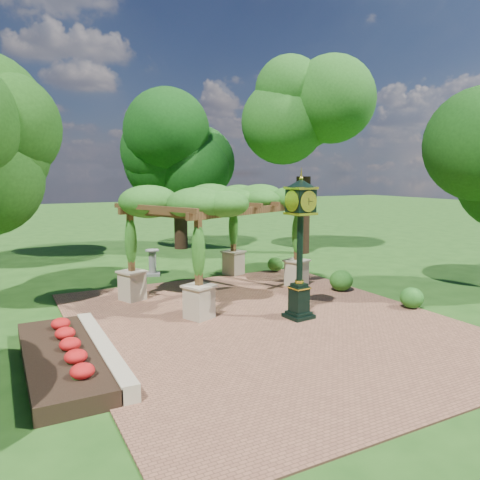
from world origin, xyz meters
name	(u,v)px	position (x,y,z in m)	size (l,w,h in m)	color
ground	(284,334)	(0.00, 0.00, 0.00)	(120.00, 120.00, 0.00)	#1E4714
brick_plaza	(265,323)	(0.00, 1.00, 0.02)	(10.00, 12.00, 0.04)	brown
border_wall	(103,351)	(-4.60, 0.50, 0.20)	(0.35, 5.00, 0.40)	#C6B793
flower_bed	(61,359)	(-5.50, 0.50, 0.18)	(1.50, 5.00, 0.36)	red
pedestal_clock	(300,236)	(1.08, 0.88, 2.46)	(0.89, 0.89, 4.10)	black
pergola	(219,206)	(0.30, 4.63, 3.11)	(6.99, 5.76, 3.79)	tan
sundial	(153,264)	(-0.91, 8.59, 0.48)	(0.75, 0.75, 1.09)	gray
shrub_front	(412,298)	(4.79, 0.06, 0.36)	(0.72, 0.72, 0.65)	#23601B
shrub_mid	(341,280)	(4.26, 2.80, 0.41)	(0.83, 0.83, 0.75)	#215618
shrub_back	(275,264)	(3.97, 6.76, 0.35)	(0.68, 0.68, 0.61)	#306C1F
tree_north	(179,150)	(2.65, 14.69, 5.52)	(4.54, 4.54, 8.05)	black
tree_east_far	(305,116)	(7.84, 10.25, 7.15)	(4.04, 4.04, 10.47)	black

